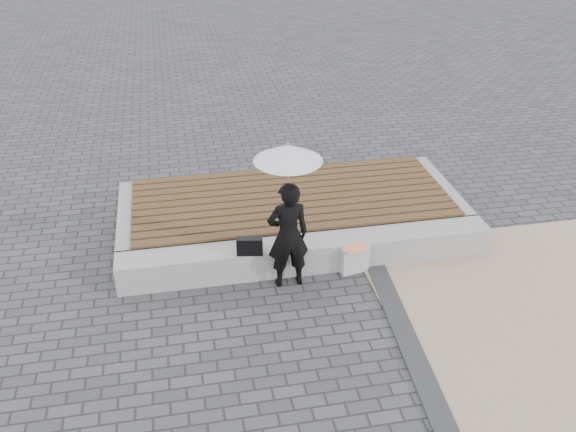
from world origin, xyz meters
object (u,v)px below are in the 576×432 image
object	(u,v)px
seating_ledge	(308,253)
handbag	(250,246)
parasol	(288,153)
woman	(288,235)
canvas_tote	(354,258)

from	to	relation	value
seating_ledge	handbag	size ratio (longest dim) A/B	15.09
parasol	handbag	distance (m)	1.41
woman	canvas_tote	bearing A→B (deg)	-176.35
canvas_tote	seating_ledge	bearing A→B (deg)	148.64
woman	seating_ledge	bearing A→B (deg)	-138.63
parasol	canvas_tote	world-z (taller)	parasol
woman	parasol	world-z (taller)	parasol
woman	canvas_tote	size ratio (longest dim) A/B	3.72
seating_ledge	woman	bearing A→B (deg)	-135.77
woman	handbag	distance (m)	0.53
woman	handbag	xyz separation A→B (m)	(-0.46, 0.17, -0.21)
parasol	woman	bearing A→B (deg)	104.04
seating_ledge	parasol	size ratio (longest dim) A/B	4.82
woman	canvas_tote	distance (m)	1.06
woman	parasol	xyz separation A→B (m)	(0.00, -0.00, 1.11)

